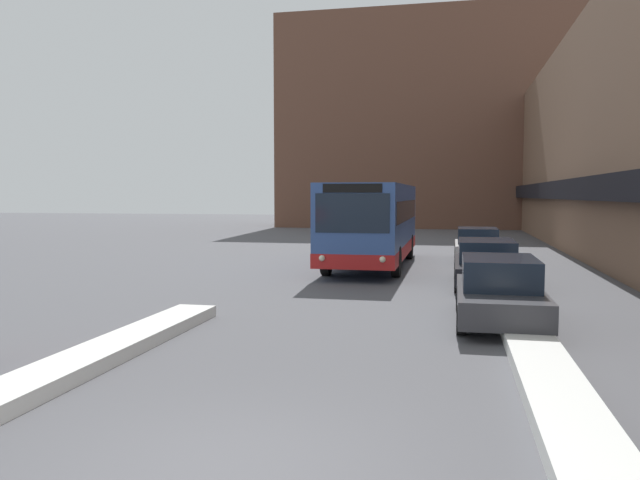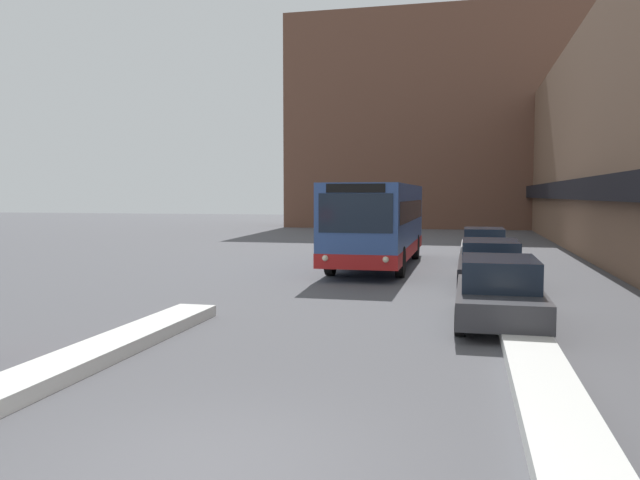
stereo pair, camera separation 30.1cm
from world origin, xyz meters
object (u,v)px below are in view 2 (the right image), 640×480
Objects in this scene: parked_car_front at (499,291)px; parked_car_back at (484,245)px; parked_car_middle at (490,263)px; city_bus at (378,222)px.

parked_car_front is 1.03× the size of parked_car_back.
parked_car_front is at bearing -90.00° from parked_car_middle.
parked_car_back is (-0.00, 7.51, -0.01)m from parked_car_middle.
parked_car_front is at bearing -68.26° from city_bus.
parked_car_back is at bearing 35.06° from city_bus.
city_bus is 5.12m from parked_car_back.
city_bus reaches higher than parked_car_middle.
parked_car_front is (4.11, -10.30, -1.03)m from city_bus.
city_bus is 11.13m from parked_car_front.
parked_car_middle is at bearing -90.00° from parked_car_back.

